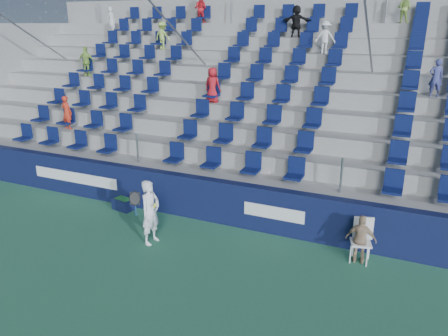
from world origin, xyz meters
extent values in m
plane|color=#30704F|center=(0.00, 0.00, 0.00)|extent=(70.00, 70.00, 0.00)
cube|color=#11173E|center=(0.00, 3.15, 0.60)|extent=(24.00, 0.30, 1.20)
cube|color=white|center=(-5.00, 2.99, 0.62)|extent=(3.20, 0.02, 0.34)
cube|color=white|center=(1.50, 2.99, 0.62)|extent=(1.60, 0.02, 0.34)
cube|color=#999994|center=(0.00, 3.72, 0.60)|extent=(24.00, 0.85, 1.20)
cube|color=#999994|center=(0.00, 4.57, 0.85)|extent=(24.00, 0.85, 1.70)
cube|color=#999994|center=(0.00, 5.42, 1.10)|extent=(24.00, 0.85, 2.20)
cube|color=#999994|center=(0.00, 6.28, 1.35)|extent=(24.00, 0.85, 2.70)
cube|color=#999994|center=(0.00, 7.12, 1.60)|extent=(24.00, 0.85, 3.20)
cube|color=#999994|center=(0.00, 7.97, 1.85)|extent=(24.00, 0.85, 3.70)
cube|color=#999994|center=(0.00, 8.82, 2.10)|extent=(24.00, 0.85, 4.20)
cube|color=#999994|center=(0.00, 9.68, 2.35)|extent=(24.00, 0.85, 4.70)
cube|color=#999994|center=(0.00, 10.52, 2.60)|extent=(24.00, 0.85, 5.20)
cube|color=#999994|center=(0.00, 11.20, 3.10)|extent=(24.00, 0.50, 6.20)
cube|color=#999994|center=(-11.85, 7.12, 2.60)|extent=(0.30, 7.65, 5.20)
cube|color=#0B1545|center=(0.00, 3.72, 1.55)|extent=(16.05, 0.50, 0.70)
cube|color=#0B1545|center=(0.00, 4.57, 2.05)|extent=(16.05, 0.50, 0.70)
cube|color=#0B1545|center=(0.00, 5.42, 2.55)|extent=(16.05, 0.50, 0.70)
cube|color=#0B1545|center=(0.00, 6.28, 3.05)|extent=(16.05, 0.50, 0.70)
cube|color=#0B1545|center=(0.00, 7.12, 3.55)|extent=(16.05, 0.50, 0.70)
cube|color=#0B1545|center=(0.00, 7.97, 4.05)|extent=(16.05, 0.50, 0.70)
cube|color=#0B1545|center=(0.00, 8.82, 4.55)|extent=(16.05, 0.50, 0.70)
cube|color=#0B1545|center=(0.00, 9.68, 5.05)|extent=(16.05, 0.50, 0.70)
cube|color=#0B1545|center=(0.00, 10.52, 5.55)|extent=(16.05, 0.50, 0.70)
cylinder|color=gray|center=(-3.00, 7.12, 4.35)|extent=(0.06, 7.68, 4.55)
cylinder|color=gray|center=(3.00, 7.12, 4.35)|extent=(0.06, 7.68, 4.55)
cylinder|color=gray|center=(-9.80, 7.12, 4.35)|extent=(0.06, 7.68, 4.55)
imported|color=silver|center=(1.29, 8.77, 4.74)|extent=(0.74, 0.49, 1.08)
imported|color=red|center=(-6.52, 4.52, 2.28)|extent=(0.45, 0.32, 1.15)
imported|color=red|center=(-1.76, 6.23, 3.27)|extent=(0.58, 0.40, 1.14)
imported|color=#3B4081|center=(4.85, 7.08, 3.73)|extent=(0.44, 0.34, 1.06)
imported|color=red|center=(-4.34, 10.47, 5.77)|extent=(0.60, 0.49, 1.15)
imported|color=#99CA51|center=(-7.69, 7.08, 3.77)|extent=(0.70, 0.38, 1.14)
imported|color=#A3C850|center=(-5.19, 8.77, 4.73)|extent=(0.73, 0.49, 1.06)
imported|color=#90BB4A|center=(3.61, 10.47, 5.69)|extent=(0.57, 0.49, 0.98)
imported|color=silver|center=(-8.31, 9.62, 5.29)|extent=(0.49, 0.39, 1.18)
imported|color=black|center=(0.03, 9.62, 5.26)|extent=(1.06, 0.40, 1.13)
imported|color=white|center=(-1.13, 1.37, 0.81)|extent=(0.44, 0.62, 1.63)
cylinder|color=navy|center=(-1.38, 1.12, 0.93)|extent=(0.03, 0.03, 0.28)
torus|color=black|center=(-1.38, 1.12, 1.23)|extent=(0.30, 0.17, 0.28)
plane|color=#262626|center=(-1.38, 1.12, 1.23)|extent=(0.30, 0.16, 0.29)
sphere|color=yellow|center=(-0.88, 1.17, 1.09)|extent=(0.07, 0.07, 0.07)
sphere|color=yellow|center=(-0.88, 1.23, 1.12)|extent=(0.07, 0.07, 0.07)
cube|color=white|center=(3.72, 2.55, 0.47)|extent=(0.55, 0.55, 0.04)
cube|color=white|center=(3.72, 2.76, 0.74)|extent=(0.44, 0.16, 0.55)
cylinder|color=white|center=(3.54, 2.37, 0.22)|extent=(0.03, 0.03, 0.45)
cylinder|color=white|center=(3.90, 2.37, 0.22)|extent=(0.03, 0.03, 0.45)
cylinder|color=white|center=(3.54, 2.73, 0.22)|extent=(0.03, 0.03, 0.45)
cylinder|color=white|center=(3.90, 2.73, 0.22)|extent=(0.03, 0.03, 0.45)
imported|color=tan|center=(3.72, 2.50, 0.58)|extent=(0.69, 0.30, 1.15)
cube|color=#10163C|center=(-3.00, 2.75, 0.16)|extent=(0.67, 0.50, 0.33)
cube|color=#1E662D|center=(-3.00, 2.75, 0.24)|extent=(0.54, 0.37, 0.20)
camera|label=1|loc=(4.52, -6.79, 5.19)|focal=35.00mm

